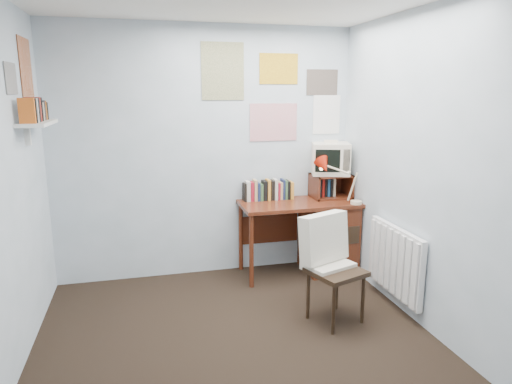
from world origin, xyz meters
TOP-DOWN VIEW (x-y plane):
  - ground at (0.00, 0.00)m, footprint 3.50×3.50m
  - back_wall at (0.00, 1.75)m, footprint 3.00×0.02m
  - right_wall at (1.50, 0.00)m, footprint 0.02×3.50m
  - desk at (1.17, 1.48)m, footprint 1.20×0.55m
  - desk_chair at (0.85, 0.43)m, footprint 0.55×0.54m
  - desk_lamp at (1.42, 1.26)m, footprint 0.34×0.31m
  - tv_riser at (1.29, 1.59)m, footprint 0.40×0.30m
  - crt_tv at (1.28, 1.61)m, footprint 0.46×0.44m
  - book_row at (0.66, 1.66)m, footprint 0.60×0.14m
  - radiator at (1.46, 0.55)m, footprint 0.09×0.80m
  - wall_shelf at (-1.40, 1.10)m, footprint 0.20×0.62m
  - posters_back at (0.70, 1.74)m, footprint 1.20×0.01m
  - posters_left at (-1.49, 1.10)m, footprint 0.01×0.70m

SIDE VIEW (x-z plane):
  - ground at x=0.00m, z-range 0.00..0.00m
  - desk at x=1.17m, z-range 0.03..0.79m
  - radiator at x=1.46m, z-range 0.12..0.72m
  - desk_chair at x=0.85m, z-range 0.00..0.86m
  - book_row at x=0.66m, z-range 0.76..0.98m
  - tv_riser at x=1.29m, z-range 0.76..1.01m
  - desk_lamp at x=1.42m, z-range 0.76..1.17m
  - crt_tv at x=1.28m, z-range 1.01..1.37m
  - back_wall at x=0.00m, z-range 0.00..2.50m
  - right_wall at x=1.50m, z-range 0.00..2.50m
  - wall_shelf at x=-1.40m, z-range 1.50..1.74m
  - posters_back at x=0.70m, z-range 1.40..2.30m
  - posters_left at x=-1.49m, z-range 1.70..2.30m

